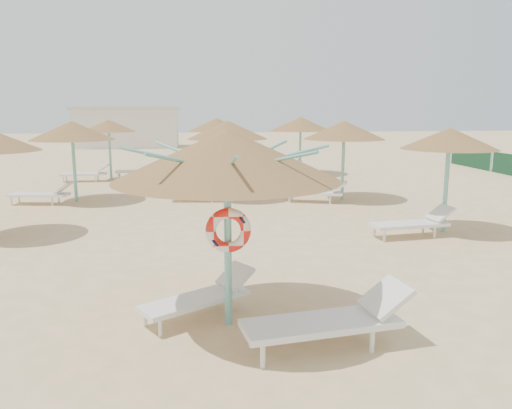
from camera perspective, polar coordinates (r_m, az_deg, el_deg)
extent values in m
plane|color=#DFB588|center=(7.84, 0.09, -12.41)|extent=(120.00, 120.00, 0.00)
cylinder|color=#69B6AE|center=(7.13, -3.22, -4.71)|extent=(0.11, 0.11, 2.37)
cone|color=brown|center=(6.89, -3.33, 5.70)|extent=(3.16, 3.16, 0.71)
cylinder|color=#69B6AE|center=(6.92, -3.31, 3.58)|extent=(0.20, 0.20, 0.12)
cylinder|color=#69B6AE|center=(6.99, 2.66, 5.39)|extent=(1.43, 0.04, 0.36)
cylinder|color=#69B6AE|center=(7.46, 0.35, 5.75)|extent=(1.04, 1.04, 0.36)
cylinder|color=#69B6AE|center=(7.62, -3.73, 5.83)|extent=(0.04, 1.43, 0.36)
cylinder|color=#69B6AE|center=(7.39, -7.62, 5.61)|extent=(1.04, 1.04, 0.36)
cylinder|color=#69B6AE|center=(6.89, -9.41, 5.17)|extent=(1.43, 0.04, 0.36)
cylinder|color=#69B6AE|center=(6.37, -7.63, 4.77)|extent=(1.04, 1.04, 0.36)
cylinder|color=#69B6AE|center=(6.18, -2.84, 4.66)|extent=(0.04, 1.43, 0.36)
cylinder|color=#69B6AE|center=(6.45, 1.59, 4.93)|extent=(1.04, 1.04, 0.36)
torus|color=red|center=(6.97, -3.18, -2.97)|extent=(0.64, 0.15, 0.64)
cylinder|color=white|center=(7.22, -10.89, -13.68)|extent=(0.05, 0.05, 0.25)
cylinder|color=white|center=(7.58, -12.54, -12.51)|extent=(0.05, 0.05, 0.25)
cylinder|color=white|center=(7.80, -2.97, -11.57)|extent=(0.05, 0.05, 0.25)
cylinder|color=white|center=(8.14, -4.86, -10.62)|extent=(0.05, 0.05, 0.25)
cube|color=white|center=(7.66, -6.99, -10.78)|extent=(1.73, 1.36, 0.07)
cube|color=white|center=(7.98, -2.40, -8.16)|extent=(0.65, 0.68, 0.32)
cylinder|color=white|center=(6.32, 0.77, -16.92)|extent=(0.07, 0.07, 0.31)
cylinder|color=white|center=(6.79, -0.57, -14.85)|extent=(0.07, 0.07, 0.31)
cylinder|color=white|center=(6.84, 13.12, -14.95)|extent=(0.07, 0.07, 0.31)
cylinder|color=white|center=(7.28, 11.02, -13.23)|extent=(0.07, 0.07, 0.31)
cube|color=white|center=(6.74, 7.44, -13.33)|extent=(2.15, 0.96, 0.09)
cube|color=white|center=(7.03, 14.59, -10.23)|extent=(0.62, 0.72, 0.40)
cylinder|color=#69B6AE|center=(17.90, -20.05, 3.97)|extent=(0.11, 0.11, 2.30)
cone|color=brown|center=(17.81, -20.31, 7.94)|extent=(2.77, 2.77, 0.62)
cylinder|color=#69B6AE|center=(17.82, -20.26, 7.16)|extent=(0.20, 0.20, 0.12)
cylinder|color=white|center=(18.07, -26.17, 0.33)|extent=(0.06, 0.06, 0.28)
cylinder|color=white|center=(18.51, -25.45, 0.61)|extent=(0.06, 0.06, 0.28)
cylinder|color=white|center=(17.48, -22.26, 0.31)|extent=(0.06, 0.06, 0.28)
cylinder|color=white|center=(17.93, -21.61, 0.61)|extent=(0.06, 0.06, 0.28)
cube|color=white|center=(17.90, -23.58, 1.03)|extent=(1.98, 0.92, 0.08)
cube|color=white|center=(17.52, -21.13, 1.81)|extent=(0.58, 0.67, 0.36)
cylinder|color=#69B6AE|center=(22.98, -16.34, 5.58)|extent=(0.11, 0.11, 2.30)
cone|color=brown|center=(22.90, -16.51, 8.63)|extent=(2.30, 2.30, 0.52)
cylinder|color=#69B6AE|center=(22.91, -16.48, 8.07)|extent=(0.20, 0.20, 0.12)
cylinder|color=white|center=(22.84, -21.18, 2.70)|extent=(0.06, 0.06, 0.28)
cylinder|color=white|center=(23.32, -20.87, 2.88)|extent=(0.06, 0.06, 0.28)
cylinder|color=white|center=(22.53, -17.85, 2.81)|extent=(0.06, 0.06, 0.28)
cylinder|color=white|center=(23.02, -17.61, 2.98)|extent=(0.06, 0.06, 0.28)
cube|color=white|center=(22.87, -19.11, 3.30)|extent=(1.91, 0.66, 0.08)
cube|color=white|center=(22.67, -17.05, 3.97)|extent=(0.50, 0.61, 0.36)
cylinder|color=white|center=(23.07, -15.45, 3.12)|extent=(0.06, 0.06, 0.28)
cylinder|color=white|center=(23.56, -15.31, 3.28)|extent=(0.06, 0.06, 0.28)
cylinder|color=white|center=(22.95, -12.10, 3.23)|extent=(0.06, 0.06, 0.28)
cylinder|color=white|center=(23.44, -12.03, 3.39)|extent=(0.06, 0.06, 0.28)
cube|color=white|center=(23.21, -13.44, 3.71)|extent=(1.91, 0.66, 0.08)
cube|color=white|center=(23.13, -11.36, 4.37)|extent=(0.50, 0.61, 0.36)
cylinder|color=#69B6AE|center=(17.41, -3.24, 4.43)|extent=(0.11, 0.11, 2.30)
cone|color=brown|center=(17.31, -3.29, 8.53)|extent=(2.77, 2.77, 0.62)
cylinder|color=#69B6AE|center=(17.33, -3.28, 7.72)|extent=(0.20, 0.20, 0.12)
cylinder|color=white|center=(16.97, -9.56, 0.69)|extent=(0.06, 0.06, 0.28)
cylinder|color=white|center=(17.46, -9.31, 0.98)|extent=(0.06, 0.06, 0.28)
cylinder|color=white|center=(16.82, -5.01, 0.70)|extent=(0.06, 0.06, 0.28)
cylinder|color=white|center=(17.31, -4.88, 0.99)|extent=(0.06, 0.06, 0.28)
cube|color=white|center=(17.08, -6.80, 1.44)|extent=(1.96, 0.84, 0.08)
cube|color=white|center=(16.97, -3.96, 2.25)|extent=(0.55, 0.65, 0.36)
cylinder|color=#69B6AE|center=(23.38, -4.48, 6.07)|extent=(0.11, 0.11, 2.30)
cone|color=brown|center=(23.31, -4.52, 9.10)|extent=(2.62, 2.62, 0.59)
cylinder|color=#69B6AE|center=(23.32, -4.51, 8.52)|extent=(0.20, 0.20, 0.12)
cylinder|color=white|center=(23.00, -9.20, 3.35)|extent=(0.06, 0.06, 0.28)
cylinder|color=white|center=(23.48, -8.91, 3.51)|extent=(0.06, 0.06, 0.28)
cylinder|color=white|center=(22.71, -5.90, 3.34)|extent=(0.06, 0.06, 0.28)
cylinder|color=white|center=(23.19, -5.66, 3.50)|extent=(0.06, 0.06, 0.28)
cube|color=white|center=(23.04, -7.13, 3.87)|extent=(1.99, 1.02, 0.08)
cube|color=white|center=(22.85, -5.06, 4.46)|extent=(0.60, 0.69, 0.36)
cylinder|color=#69B6AE|center=(13.46, 20.88, 1.83)|extent=(0.11, 0.11, 2.30)
cone|color=brown|center=(13.34, 21.24, 7.05)|extent=(2.36, 2.36, 0.53)
cylinder|color=#69B6AE|center=(13.35, 21.17, 6.07)|extent=(0.20, 0.20, 0.12)
cylinder|color=white|center=(12.21, 14.45, -3.50)|extent=(0.06, 0.06, 0.28)
cylinder|color=white|center=(12.64, 13.38, -2.97)|extent=(0.06, 0.06, 0.28)
cylinder|color=white|center=(12.90, 19.74, -3.04)|extent=(0.06, 0.06, 0.28)
cylinder|color=white|center=(13.31, 18.55, -2.55)|extent=(0.06, 0.06, 0.28)
cube|color=white|center=(12.77, 17.12, -2.18)|extent=(1.96, 0.84, 0.08)
cube|color=white|center=(13.18, 20.34, -0.92)|extent=(0.55, 0.65, 0.36)
cylinder|color=#69B6AE|center=(17.46, 9.90, 4.31)|extent=(0.11, 0.11, 2.30)
cone|color=brown|center=(17.37, 10.03, 8.39)|extent=(2.77, 2.77, 0.62)
cylinder|color=#69B6AE|center=(17.38, 10.01, 7.58)|extent=(0.20, 0.20, 0.12)
cylinder|color=white|center=(16.76, 3.84, 0.68)|extent=(0.06, 0.06, 0.28)
cylinder|color=white|center=(17.25, 4.04, 0.97)|extent=(0.06, 0.06, 0.28)
cylinder|color=white|center=(16.66, 8.46, 0.53)|extent=(0.06, 0.06, 0.28)
cylinder|color=white|center=(17.15, 8.52, 0.82)|extent=(0.06, 0.06, 0.28)
cube|color=white|center=(16.90, 6.64, 1.34)|extent=(2.00, 1.18, 0.08)
cube|color=white|center=(16.83, 9.55, 2.05)|extent=(0.65, 0.72, 0.36)
cylinder|color=#69B6AE|center=(24.07, 5.07, 6.19)|extent=(0.11, 0.11, 2.30)
cone|color=brown|center=(24.00, 5.12, 9.16)|extent=(2.90, 2.90, 0.65)
cylinder|color=#69B6AE|center=(24.01, 5.11, 8.57)|extent=(0.20, 0.20, 0.12)
cylinder|color=white|center=(23.13, 0.86, 3.53)|extent=(0.06, 0.06, 0.28)
cylinder|color=white|center=(23.62, 0.58, 3.68)|extent=(0.06, 0.06, 0.28)
cylinder|color=white|center=(23.48, 4.07, 3.61)|extent=(0.06, 0.06, 0.28)
cylinder|color=white|center=(23.96, 3.73, 3.76)|extent=(0.06, 0.06, 0.28)
cube|color=white|center=(23.55, 2.62, 4.09)|extent=(1.95, 0.79, 0.08)
cube|color=white|center=(23.76, 4.61, 4.71)|extent=(0.54, 0.64, 0.36)
cube|color=silver|center=(42.47, -14.41, 8.39)|extent=(8.00, 4.00, 3.00)
cube|color=beige|center=(42.44, -14.52, 10.58)|extent=(8.40, 4.40, 0.25)
cube|color=#1C5529|center=(29.36, 23.30, 4.92)|extent=(0.08, 3.80, 1.00)
cylinder|color=#69B6AE|center=(27.75, 25.29, 4.57)|extent=(0.08, 0.08, 1.10)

